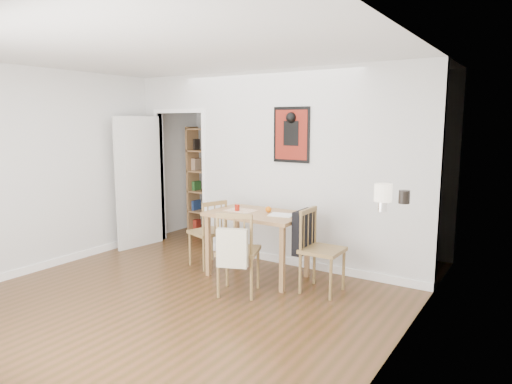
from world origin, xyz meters
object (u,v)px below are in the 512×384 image
Objects in this scene: chair_left at (208,233)px; chair_right at (321,249)px; red_glass at (237,208)px; ceramic_jar_a at (404,197)px; chair_front at (238,251)px; notebook at (281,215)px; orange_fruit at (268,209)px; ceramic_jar_b at (405,195)px; mantel_lamp at (383,194)px; bookshelf at (209,182)px; dining_table at (257,220)px; fireplace at (402,263)px.

chair_left is 0.95× the size of chair_right.
red_glass is 0.66× the size of ceramic_jar_a.
chair_left is 1.09m from chair_front.
notebook is (0.61, 0.05, -0.03)m from red_glass.
chair_right reaches higher than orange_fruit.
chair_right is 1.17m from ceramic_jar_b.
red_glass is at bearing -175.53° from notebook.
chair_front is at bearing -88.17° from orange_fruit.
chair_right is 1.45m from mantel_lamp.
bookshelf is 2.12m from red_glass.
dining_table is 14.51× the size of red_glass.
orange_fruit is (-0.02, 0.69, 0.36)m from chair_front.
ceramic_jar_a is (1.74, -0.43, 0.37)m from orange_fruit.
chair_front reaches higher than dining_table.
red_glass is at bearing 177.02° from ceramic_jar_b.
orange_fruit is 0.24m from notebook.
bookshelf is 23.98× the size of orange_fruit.
chair_right is 3.40× the size of notebook.
fireplace is at bearing -11.14° from red_glass.
dining_table is 1.25× the size of chair_right.
orange_fruit is 0.32× the size of mantel_lamp.
ceramic_jar_b is at bearing -22.75° from bookshelf.
chair_right is 0.99× the size of chair_front.
orange_fruit reaches higher than notebook.
bookshelf reaches higher than notebook.
ceramic_jar_b is at bearing 89.49° from mantel_lamp.
fireplace is 16.34× the size of orange_fruit.
red_glass is (-1.16, 0.01, 0.36)m from chair_right.
orange_fruit is (-0.77, 0.14, 0.36)m from chair_right.
notebook is (-0.55, 0.06, 0.33)m from chair_right.
chair_front is 0.77× the size of fireplace.
fireplace is at bearing -74.83° from ceramic_jar_b.
bookshelf reaches higher than orange_fruit.
dining_table is 0.31m from red_glass.
mantel_lamp is (3.64, -2.21, 0.40)m from bookshelf.
red_glass reaches higher than dining_table.
mantel_lamp is at bearing -104.28° from fireplace.
fireplace is at bearing -26.33° from bookshelf.
chair_left is at bearing 176.79° from ceramic_jar_b.
bookshelf reaches higher than mantel_lamp.
chair_right is at bearing 174.11° from ceramic_jar_b.
chair_right is at bearing 162.95° from ceramic_jar_a.
chair_left reaches higher than notebook.
ceramic_jar_b reaches higher than chair_left.
chair_right is at bearing 157.71° from fireplace.
dining_table is 13.42× the size of ceramic_jar_b.
red_glass is at bearing -42.18° from bookshelf.
notebook is 1.75m from mantel_lamp.
fireplace is 10.02× the size of ceramic_jar_a.
notebook is at bearing 166.72° from ceramic_jar_a.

